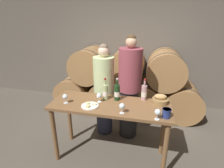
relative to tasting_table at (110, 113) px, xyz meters
The scene contains 16 objects.
ground_plane 0.77m from the tasting_table, ahead, with size 10.00×10.00×0.00m, color #564F44.
stone_wall_back 2.23m from the tasting_table, 90.00° to the left, with size 10.00×0.12×3.20m.
barrel_stack 1.52m from the tasting_table, 90.00° to the left, with size 3.18×0.88×1.43m.
tasting_table is the anchor object (origin of this frame).
person_left 0.66m from the tasting_table, 112.68° to the left, with size 0.35×0.35×1.64m.
person_right 0.65m from the tasting_table, 72.61° to the left, with size 0.38×0.38×1.80m.
wine_bottle_red 0.30m from the tasting_table, 64.63° to the left, with size 0.08×0.08×0.33m.
wine_bottle_white 0.30m from the tasting_table, 128.01° to the left, with size 0.08×0.08×0.33m.
wine_bottle_rose 0.56m from the tasting_table, 27.83° to the left, with size 0.08×0.08×0.32m.
blue_crock 0.78m from the tasting_table, 14.17° to the right, with size 0.11×0.11×0.11m.
bread_basket 0.73m from the tasting_table, 15.43° to the left, with size 0.22×0.22×0.14m.
cheese_plate 0.32m from the tasting_table, 153.00° to the right, with size 0.24×0.24×0.04m.
wine_glass_far_left 0.66m from the tasting_table, 169.60° to the right, with size 0.07×0.07×0.13m.
wine_glass_left 0.28m from the tasting_table, behind, with size 0.07×0.07×0.13m.
wine_glass_center 0.37m from the tasting_table, 45.88° to the right, with size 0.07×0.07×0.13m.
wine_glass_right 0.72m from the tasting_table, 22.25° to the right, with size 0.07×0.07×0.13m.
Camera 1 is at (0.51, -2.10, 2.03)m, focal length 28.00 mm.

